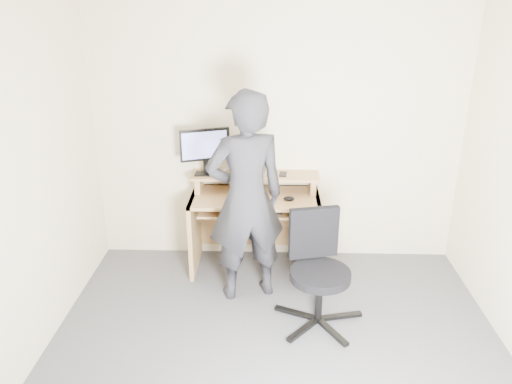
# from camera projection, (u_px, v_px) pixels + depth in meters

# --- Properties ---
(ground) EXTENTS (3.50, 3.50, 0.00)m
(ground) POSITION_uv_depth(u_px,v_px,m) (276.00, 370.00, 3.56)
(ground) COLOR #56565B
(ground) RESTS_ON ground
(back_wall) EXTENTS (3.50, 0.02, 2.50)m
(back_wall) POSITION_uv_depth(u_px,v_px,m) (277.00, 135.00, 4.72)
(back_wall) COLOR beige
(back_wall) RESTS_ON ground
(desk) EXTENTS (1.20, 0.60, 0.91)m
(desk) POSITION_uv_depth(u_px,v_px,m) (255.00, 212.00, 4.78)
(desk) COLOR tan
(desk) RESTS_ON ground
(monitor) EXTENTS (0.45, 0.19, 0.44)m
(monitor) POSITION_uv_depth(u_px,v_px,m) (205.00, 148.00, 4.61)
(monitor) COLOR black
(monitor) RESTS_ON desk
(external_drive) EXTENTS (0.07, 0.13, 0.20)m
(external_drive) POSITION_uv_depth(u_px,v_px,m) (243.00, 163.00, 4.73)
(external_drive) COLOR black
(external_drive) RESTS_ON desk
(travel_mug) EXTENTS (0.10, 0.10, 0.18)m
(travel_mug) POSITION_uv_depth(u_px,v_px,m) (265.00, 166.00, 4.65)
(travel_mug) COLOR silver
(travel_mug) RESTS_ON desk
(smartphone) EXTENTS (0.08, 0.14, 0.01)m
(smartphone) POSITION_uv_depth(u_px,v_px,m) (283.00, 174.00, 4.70)
(smartphone) COLOR black
(smartphone) RESTS_ON desk
(charger) EXTENTS (0.05, 0.05, 0.03)m
(charger) POSITION_uv_depth(u_px,v_px,m) (222.00, 174.00, 4.67)
(charger) COLOR black
(charger) RESTS_ON desk
(headphones) EXTENTS (0.19, 0.19, 0.06)m
(headphones) POSITION_uv_depth(u_px,v_px,m) (232.00, 172.00, 4.76)
(headphones) COLOR silver
(headphones) RESTS_ON desk
(keyboard) EXTENTS (0.47, 0.21, 0.03)m
(keyboard) POSITION_uv_depth(u_px,v_px,m) (258.00, 208.00, 4.58)
(keyboard) COLOR black
(keyboard) RESTS_ON desk
(mouse) EXTENTS (0.10, 0.06, 0.04)m
(mouse) POSITION_uv_depth(u_px,v_px,m) (289.00, 199.00, 4.53)
(mouse) COLOR black
(mouse) RESTS_ON desk
(office_chair) EXTENTS (0.72, 0.71, 0.91)m
(office_chair) POSITION_uv_depth(u_px,v_px,m) (318.00, 265.00, 3.95)
(office_chair) COLOR black
(office_chair) RESTS_ON ground
(person) EXTENTS (0.77, 0.63, 1.83)m
(person) POSITION_uv_depth(u_px,v_px,m) (246.00, 198.00, 4.15)
(person) COLOR black
(person) RESTS_ON ground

